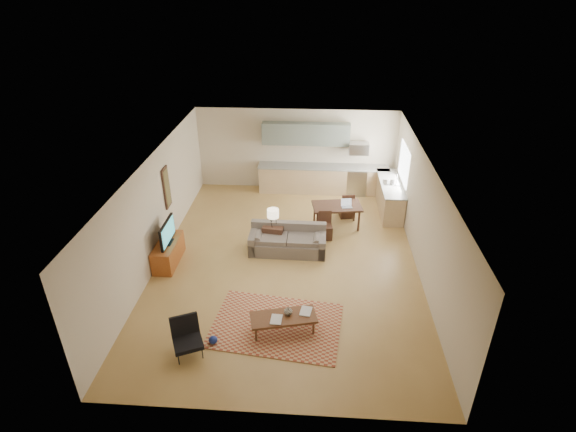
# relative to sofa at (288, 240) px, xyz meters

# --- Properties ---
(room) EXTENTS (9.00, 9.00, 9.00)m
(room) POSITION_rel_sofa_xyz_m (0.02, -0.45, 0.99)
(room) COLOR #A47C42
(room) RESTS_ON ground
(kitchen_counter_back) EXTENTS (4.26, 0.64, 0.92)m
(kitchen_counter_back) POSITION_rel_sofa_xyz_m (0.92, 3.73, 0.10)
(kitchen_counter_back) COLOR tan
(kitchen_counter_back) RESTS_ON ground
(kitchen_counter_right) EXTENTS (0.64, 2.26, 0.92)m
(kitchen_counter_right) POSITION_rel_sofa_xyz_m (2.95, 2.55, 0.10)
(kitchen_counter_right) COLOR tan
(kitchen_counter_right) RESTS_ON ground
(kitchen_range) EXTENTS (0.62, 0.62, 0.90)m
(kitchen_range) POSITION_rel_sofa_xyz_m (2.02, 3.73, 0.09)
(kitchen_range) COLOR #A5A8AD
(kitchen_range) RESTS_ON ground
(kitchen_microwave) EXTENTS (0.62, 0.40, 0.35)m
(kitchen_microwave) POSITION_rel_sofa_xyz_m (2.02, 3.75, 1.19)
(kitchen_microwave) COLOR #A5A8AD
(kitchen_microwave) RESTS_ON room
(upper_cabinets) EXTENTS (2.80, 0.34, 0.70)m
(upper_cabinets) POSITION_rel_sofa_xyz_m (0.32, 3.88, 1.59)
(upper_cabinets) COLOR slate
(upper_cabinets) RESTS_ON room
(window_right) EXTENTS (0.02, 1.40, 1.05)m
(window_right) POSITION_rel_sofa_xyz_m (3.25, 2.55, 1.19)
(window_right) COLOR white
(window_right) RESTS_ON room
(wall_art_left) EXTENTS (0.06, 0.42, 1.10)m
(wall_art_left) POSITION_rel_sofa_xyz_m (-3.19, 0.45, 1.19)
(wall_art_left) COLOR brown
(wall_art_left) RESTS_ON room
(triptych) EXTENTS (1.70, 0.04, 0.50)m
(triptych) POSITION_rel_sofa_xyz_m (-0.08, 4.02, 1.39)
(triptych) COLOR #F8EAC4
(triptych) RESTS_ON room
(rug) EXTENTS (2.84, 2.14, 0.02)m
(rug) POSITION_rel_sofa_xyz_m (-0.04, -2.83, -0.35)
(rug) COLOR #953B27
(rug) RESTS_ON floor
(sofa) EXTENTS (2.09, 0.94, 0.72)m
(sofa) POSITION_rel_sofa_xyz_m (0.00, 0.00, 0.00)
(sofa) COLOR #635850
(sofa) RESTS_ON floor
(coffee_table) EXTENTS (1.42, 0.83, 0.40)m
(coffee_table) POSITION_rel_sofa_xyz_m (0.12, -3.00, -0.16)
(coffee_table) COLOR #4C2913
(coffee_table) RESTS_ON floor
(book_a) EXTENTS (0.25, 0.32, 0.03)m
(book_a) POSITION_rel_sofa_xyz_m (-0.13, -3.11, 0.05)
(book_a) COLOR maroon
(book_a) RESTS_ON coffee_table
(book_b) EXTENTS (0.32, 0.38, 0.02)m
(book_b) POSITION_rel_sofa_xyz_m (0.45, -2.81, 0.05)
(book_b) COLOR navy
(book_b) RESTS_ON coffee_table
(vase) EXTENTS (0.18, 0.18, 0.18)m
(vase) POSITION_rel_sofa_xyz_m (0.21, -2.92, 0.13)
(vase) COLOR black
(vase) RESTS_ON coffee_table
(armchair) EXTENTS (0.83, 0.83, 0.72)m
(armchair) POSITION_rel_sofa_xyz_m (-1.66, -3.71, -0.00)
(armchair) COLOR black
(armchair) RESTS_ON floor
(tv_credenza) EXTENTS (0.49, 1.27, 0.59)m
(tv_credenza) POSITION_rel_sofa_xyz_m (-2.97, -0.70, -0.07)
(tv_credenza) COLOR brown
(tv_credenza) RESTS_ON floor
(tv) EXTENTS (0.10, 0.98, 0.59)m
(tv) POSITION_rel_sofa_xyz_m (-2.92, -0.70, 0.52)
(tv) COLOR black
(tv) RESTS_ON tv_credenza
(console_table) EXTENTS (0.58, 0.43, 0.63)m
(console_table) POSITION_rel_sofa_xyz_m (-0.40, 0.22, -0.04)
(console_table) COLOR #372017
(console_table) RESTS_ON floor
(table_lamp) EXTENTS (0.31, 0.31, 0.51)m
(table_lamp) POSITION_rel_sofa_xyz_m (-0.40, 0.22, 0.52)
(table_lamp) COLOR beige
(table_lamp) RESTS_ON console_table
(dining_table) EXTENTS (1.46, 0.97, 0.69)m
(dining_table) POSITION_rel_sofa_xyz_m (1.30, 1.40, -0.01)
(dining_table) COLOR #372017
(dining_table) RESTS_ON floor
(dining_chair_near) EXTENTS (0.41, 0.42, 0.77)m
(dining_chair_near) POSITION_rel_sofa_xyz_m (0.99, 0.76, 0.02)
(dining_chair_near) COLOR #372017
(dining_chair_near) RESTS_ON floor
(dining_chair_far) EXTENTS (0.44, 0.46, 0.80)m
(dining_chair_far) POSITION_rel_sofa_xyz_m (1.62, 2.05, 0.04)
(dining_chair_far) COLOR #372017
(dining_chair_far) RESTS_ON floor
(laptop) EXTENTS (0.32, 0.26, 0.22)m
(laptop) POSITION_rel_sofa_xyz_m (1.58, 1.31, 0.44)
(laptop) COLOR #A5A8AD
(laptop) RESTS_ON dining_table
(soap_bottle) EXTENTS (0.10, 0.10, 0.19)m
(soap_bottle) POSITION_rel_sofa_xyz_m (2.85, 2.47, 0.66)
(soap_bottle) COLOR #F8EAC4
(soap_bottle) RESTS_ON kitchen_counter_right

